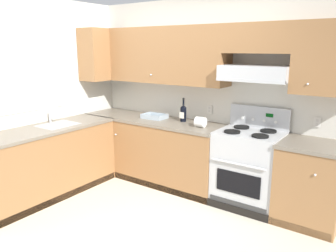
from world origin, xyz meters
name	(u,v)px	position (x,y,z in m)	size (l,w,h in m)	color
ground_plane	(117,222)	(0.00, 0.00, 0.00)	(7.04, 7.04, 0.00)	beige
wall_back	(216,81)	(0.40, 1.53, 1.48)	(4.68, 0.57, 2.55)	silver
wall_left	(39,90)	(-1.59, 0.23, 1.34)	(0.47, 4.00, 2.55)	silver
counter_back_run	(182,156)	(0.06, 1.24, 0.45)	(3.60, 0.65, 0.91)	olive
counter_left_run	(46,162)	(-1.24, 0.00, 0.46)	(0.63, 1.91, 1.13)	olive
stove	(248,168)	(1.01, 1.25, 0.48)	(0.76, 0.62, 1.20)	#B7BABC
wine_bottle	(183,113)	(0.00, 1.36, 1.03)	(0.08, 0.09, 0.33)	black
bowl	(154,117)	(-0.45, 1.29, 0.93)	(0.34, 0.24, 0.06)	#9EADB7
paper_towel_roll	(200,122)	(0.36, 1.20, 0.98)	(0.13, 0.13, 0.13)	white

